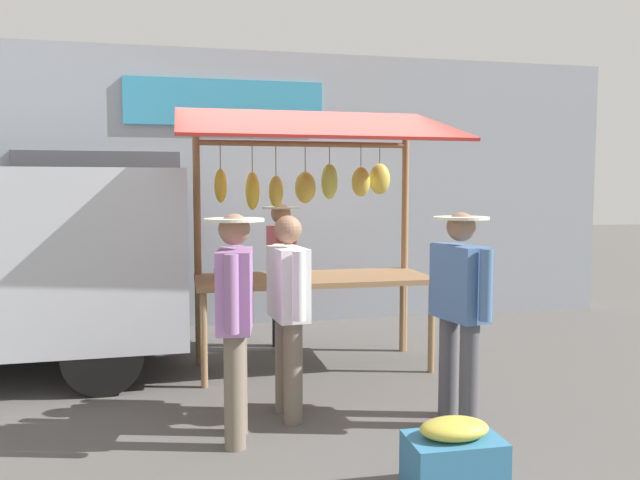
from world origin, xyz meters
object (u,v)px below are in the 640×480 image
(shopper_in_striped_shirt, at_px, (288,304))
(market_stall, at_px, (311,204))
(vendor_with_sunhat, at_px, (281,265))
(shopper_with_shopping_bag, at_px, (460,301))
(produce_crate_near, at_px, (454,458))
(shopper_with_ponytail, at_px, (235,310))

(shopper_in_striped_shirt, bearing_deg, market_stall, -24.53)
(vendor_with_sunhat, relative_size, shopper_in_striped_shirt, 1.02)
(shopper_in_striped_shirt, relative_size, shopper_with_shopping_bag, 0.98)
(produce_crate_near, bearing_deg, shopper_in_striped_shirt, -62.12)
(market_stall, bearing_deg, produce_crate_near, 95.79)
(shopper_with_shopping_bag, height_order, produce_crate_near, shopper_with_shopping_bag)
(vendor_with_sunhat, distance_m, shopper_with_ponytail, 2.44)
(shopper_with_ponytail, height_order, shopper_with_shopping_bag, shopper_with_ponytail)
(market_stall, xyz_separation_m, shopper_with_ponytail, (0.87, 1.66, -0.67))
(produce_crate_near, bearing_deg, market_stall, -84.21)
(vendor_with_sunhat, height_order, shopper_with_ponytail, vendor_with_sunhat)
(shopper_with_shopping_bag, relative_size, produce_crate_near, 2.88)
(market_stall, relative_size, shopper_with_ponytail, 1.62)
(shopper_with_ponytail, bearing_deg, shopper_with_shopping_bag, -80.85)
(market_stall, relative_size, shopper_in_striped_shirt, 1.65)
(market_stall, xyz_separation_m, produce_crate_near, (-0.27, 2.65, -1.37))
(market_stall, bearing_deg, vendor_with_sunhat, -74.91)
(market_stall, xyz_separation_m, vendor_with_sunhat, (0.19, -0.69, -0.66))
(vendor_with_sunhat, height_order, shopper_with_shopping_bag, vendor_with_sunhat)
(vendor_with_sunhat, relative_size, shopper_with_ponytail, 1.00)
(produce_crate_near, bearing_deg, vendor_with_sunhat, -82.25)
(produce_crate_near, bearing_deg, shopper_with_ponytail, -41.00)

